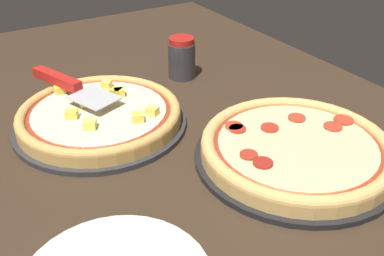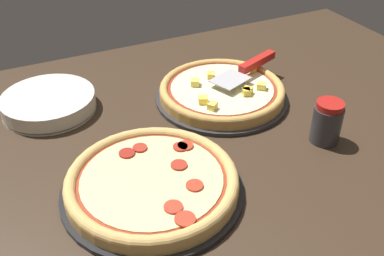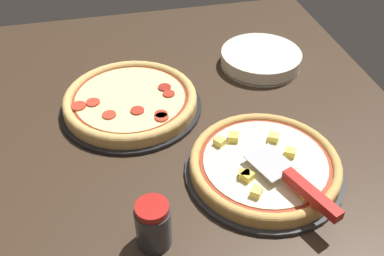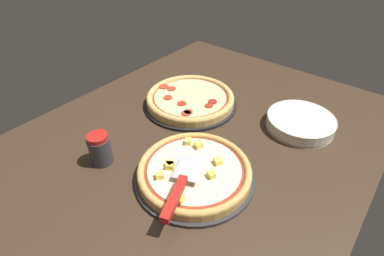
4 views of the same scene
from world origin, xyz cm
name	(u,v)px [view 2 (image 2 of 4)]	position (x,y,z in cm)	size (l,w,h in cm)	color
ground_plane	(217,133)	(0.00, 0.00, -1.80)	(149.50, 102.99, 3.60)	#38281C
pizza_pan_front	(222,98)	(-6.95, -10.45, 0.50)	(33.54, 33.54, 1.00)	#2D2D30
pizza_front	(222,90)	(-6.97, -10.43, 2.67)	(31.52, 31.52, 4.11)	tan
pizza_pan_back	(153,190)	(21.59, 14.13, 0.50)	(34.99, 34.99, 1.00)	black
pizza_back	(152,181)	(21.56, 14.13, 2.72)	(32.89, 32.89, 3.36)	#DBAD60
serving_spatula	(252,65)	(-17.56, -13.67, 5.94)	(22.55, 12.35, 2.00)	#B7B7BC
plate_stack	(49,103)	(33.54, -24.12, 2.10)	(22.47, 22.47, 4.20)	silver
parmesan_shaker	(327,122)	(-18.92, 14.88, 4.81)	(6.43, 6.43, 9.81)	#333338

